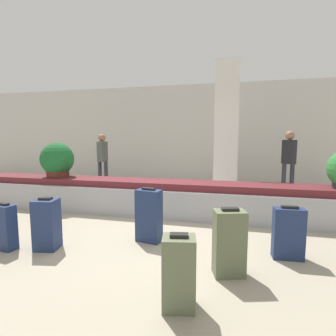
# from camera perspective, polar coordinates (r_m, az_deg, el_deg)

# --- Properties ---
(ground_plane) EXTENTS (18.00, 18.00, 0.00)m
(ground_plane) POSITION_cam_1_polar(r_m,az_deg,el_deg) (3.84, -5.05, -15.70)
(ground_plane) COLOR #9E937F
(back_wall) EXTENTS (18.00, 0.06, 3.20)m
(back_wall) POSITION_cam_1_polar(r_m,az_deg,el_deg) (8.85, 6.24, 7.47)
(back_wall) COLOR beige
(back_wall) RESTS_ON ground_plane
(carousel) EXTENTS (8.45, 0.77, 0.64)m
(carousel) POSITION_cam_1_polar(r_m,az_deg,el_deg) (5.01, 0.00, -6.65)
(carousel) COLOR #9E9EA3
(carousel) RESTS_ON ground_plane
(pillar) EXTENTS (0.54, 0.54, 3.20)m
(pillar) POSITION_cam_1_polar(r_m,az_deg,el_deg) (6.37, 12.58, 7.72)
(pillar) COLOR silver
(pillar) RESTS_ON ground_plane
(suitcase_0) EXTENTS (0.36, 0.19, 0.65)m
(suitcase_0) POSITION_cam_1_polar(r_m,az_deg,el_deg) (3.55, 24.73, -12.80)
(suitcase_0) COLOR navy
(suitcase_0) RESTS_ON ground_plane
(suitcase_1) EXTENTS (0.28, 0.20, 0.62)m
(suitcase_1) POSITION_cam_1_polar(r_m,az_deg,el_deg) (4.08, -31.88, -10.89)
(suitcase_1) COLOR navy
(suitcase_1) RESTS_ON ground_plane
(suitcase_2) EXTENTS (0.32, 0.27, 0.66)m
(suitcase_2) POSITION_cam_1_polar(r_m,az_deg,el_deg) (2.39, 2.38, -21.79)
(suitcase_2) COLOR #5B6647
(suitcase_2) RESTS_ON ground_plane
(suitcase_3) EXTENTS (0.37, 0.30, 0.73)m
(suitcase_3) POSITION_cam_1_polar(r_m,az_deg,el_deg) (2.94, 13.17, -15.58)
(suitcase_3) COLOR #5B6647
(suitcase_3) RESTS_ON ground_plane
(suitcase_4) EXTENTS (0.38, 0.25, 0.77)m
(suitcase_4) POSITION_cam_1_polar(r_m,az_deg,el_deg) (3.74, -4.19, -10.28)
(suitcase_4) COLOR navy
(suitcase_4) RESTS_ON ground_plane
(suitcase_5) EXTENTS (0.32, 0.31, 0.69)m
(suitcase_5) POSITION_cam_1_polar(r_m,az_deg,el_deg) (3.84, -24.89, -11.03)
(suitcase_5) COLOR navy
(suitcase_5) RESTS_ON ground_plane
(potted_plant_0) EXTENTS (0.68, 0.68, 0.71)m
(potted_plant_0) POSITION_cam_1_polar(r_m,az_deg,el_deg) (5.94, -22.95, 1.54)
(potted_plant_0) COLOR #4C2319
(potted_plant_0) RESTS_ON carousel
(traveler_0) EXTENTS (0.31, 0.33, 1.57)m
(traveler_0) POSITION_cam_1_polar(r_m,az_deg,el_deg) (8.03, -14.07, 2.59)
(traveler_0) COLOR #282833
(traveler_0) RESTS_ON ground_plane
(traveler_1) EXTENTS (0.35, 0.36, 1.63)m
(traveler_1) POSITION_cam_1_polar(r_m,az_deg,el_deg) (7.51, 24.81, 2.27)
(traveler_1) COLOR #282833
(traveler_1) RESTS_ON ground_plane
(traveler_2) EXTENTS (0.35, 0.25, 1.78)m
(traveler_2) POSITION_cam_1_polar(r_m,az_deg,el_deg) (7.32, 13.55, 3.42)
(traveler_2) COLOR #282833
(traveler_2) RESTS_ON ground_plane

